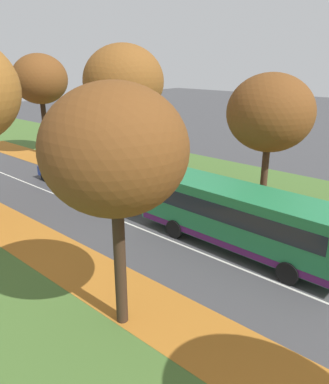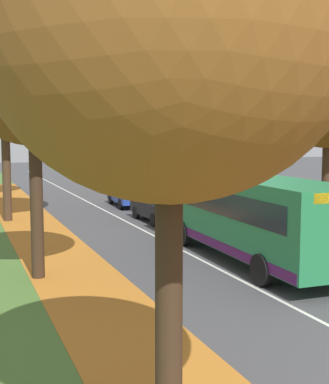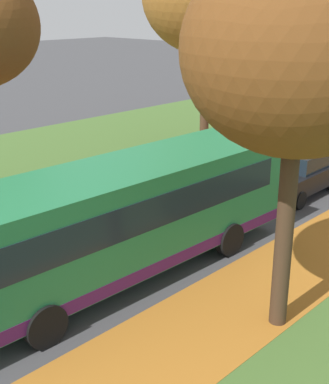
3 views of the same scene
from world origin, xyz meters
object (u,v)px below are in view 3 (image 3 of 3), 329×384
(car_black_lead, at_px, (300,173))
(tree_right_near, at_px, (299,51))
(tree_left_far, at_px, (323,1))
(bus, at_px, (123,215))

(car_black_lead, bearing_deg, tree_right_near, -62.47)
(tree_left_far, xyz_separation_m, car_black_lead, (7.17, -13.92, -6.07))
(bus, bearing_deg, tree_right_near, 11.85)
(tree_right_near, xyz_separation_m, bus, (-4.13, -0.87, -4.22))
(tree_right_near, distance_m, bus, 5.97)
(tree_left_far, distance_m, car_black_lead, 16.79)
(tree_left_far, bearing_deg, tree_right_near, -62.66)
(tree_right_near, bearing_deg, bus, -168.15)
(tree_left_far, height_order, bus, tree_left_far)
(bus, distance_m, car_black_lead, 8.81)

